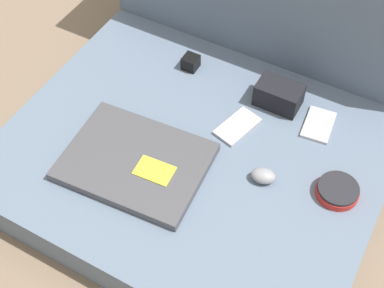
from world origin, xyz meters
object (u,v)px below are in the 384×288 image
object	(u,v)px
speaker_puck	(338,191)
phone_black	(237,126)
computer_mouse	(263,176)
phone_silver	(319,125)
laptop	(136,162)
charger_brick	(191,62)
camera_pouch	(279,95)

from	to	relation	value
speaker_puck	phone_black	world-z (taller)	speaker_puck
computer_mouse	speaker_puck	world-z (taller)	computer_mouse
speaker_puck	phone_silver	size ratio (longest dim) A/B	0.86
phone_black	laptop	bearing A→B (deg)	-111.14
phone_silver	phone_black	size ratio (longest dim) A/B	0.87
computer_mouse	phone_black	bearing A→B (deg)	122.37
phone_silver	charger_brick	xyz separation A→B (m)	(-0.39, 0.03, 0.02)
phone_silver	speaker_puck	bearing A→B (deg)	-64.16
computer_mouse	phone_black	size ratio (longest dim) A/B	0.50
speaker_puck	phone_black	size ratio (longest dim) A/B	0.75
phone_black	phone_silver	bearing A→B (deg)	45.45
laptop	speaker_puck	size ratio (longest dim) A/B	3.56
laptop	speaker_puck	distance (m)	0.48
computer_mouse	phone_black	world-z (taller)	computer_mouse
speaker_puck	phone_black	distance (m)	0.30
charger_brick	phone_silver	bearing A→B (deg)	-4.41
phone_black	camera_pouch	world-z (taller)	camera_pouch
camera_pouch	charger_brick	size ratio (longest dim) A/B	2.78
speaker_puck	camera_pouch	world-z (taller)	camera_pouch
phone_black	charger_brick	world-z (taller)	charger_brick
phone_silver	phone_black	distance (m)	0.21
phone_silver	camera_pouch	size ratio (longest dim) A/B	0.98
laptop	phone_silver	bearing A→B (deg)	39.59
phone_black	speaker_puck	bearing A→B (deg)	1.38
camera_pouch	charger_brick	xyz separation A→B (m)	(-0.27, 0.01, -0.01)
computer_mouse	charger_brick	size ratio (longest dim) A/B	1.57
laptop	computer_mouse	world-z (taller)	computer_mouse
phone_black	camera_pouch	xyz separation A→B (m)	(0.06, 0.13, 0.03)
phone_silver	charger_brick	bearing A→B (deg)	169.29
laptop	camera_pouch	bearing A→B (deg)	53.62
laptop	speaker_puck	xyz separation A→B (m)	(0.46, 0.16, 0.00)
laptop	charger_brick	world-z (taller)	charger_brick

